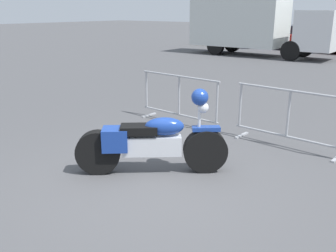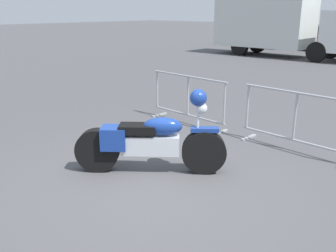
# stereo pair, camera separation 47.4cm
# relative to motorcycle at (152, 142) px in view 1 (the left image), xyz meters

# --- Properties ---
(ground_plane) EXTENTS (120.00, 120.00, 0.00)m
(ground_plane) POSITION_rel_motorcycle_xyz_m (0.35, -0.30, -0.50)
(ground_plane) COLOR #4C4C4F
(motorcycle) EXTENTS (1.90, 1.64, 1.31)m
(motorcycle) POSITION_rel_motorcycle_xyz_m (0.00, 0.00, 0.00)
(motorcycle) COLOR black
(motorcycle) RESTS_ON ground
(crowd_barrier_near) EXTENTS (2.07, 0.55, 1.07)m
(crowd_barrier_near) POSITION_rel_motorcycle_xyz_m (-1.21, 2.36, 0.05)
(crowd_barrier_near) COLOR #9EA0A5
(crowd_barrier_near) RESTS_ON ground
(crowd_barrier_far) EXTENTS (2.07, 0.55, 1.07)m
(crowd_barrier_far) POSITION_rel_motorcycle_xyz_m (1.21, 2.36, 0.05)
(crowd_barrier_far) COLOR #9EA0A5
(crowd_barrier_far) RESTS_ON ground
(box_truck) EXTENTS (7.71, 2.33, 2.98)m
(box_truck) POSITION_rel_motorcycle_xyz_m (-5.60, 15.18, 1.14)
(box_truck) COLOR silver
(box_truck) RESTS_ON ground
(parked_car_yellow) EXTENTS (2.21, 4.18, 1.35)m
(parked_car_yellow) POSITION_rel_motorcycle_xyz_m (-10.55, 20.69, 0.18)
(parked_car_yellow) COLOR yellow
(parked_car_yellow) RESTS_ON ground
(parked_car_blue) EXTENTS (2.31, 4.36, 1.41)m
(parked_car_blue) POSITION_rel_motorcycle_xyz_m (-7.70, 20.35, 0.21)
(parked_car_blue) COLOR #284799
(parked_car_blue) RESTS_ON ground
(parked_car_red) EXTENTS (2.35, 4.43, 1.43)m
(parked_car_red) POSITION_rel_motorcycle_xyz_m (-4.85, 20.65, 0.23)
(parked_car_red) COLOR #B21E19
(parked_car_red) RESTS_ON ground
(pedestrian) EXTENTS (0.46, 0.46, 1.69)m
(pedestrian) POSITION_rel_motorcycle_xyz_m (-3.34, 18.16, 0.42)
(pedestrian) COLOR #262838
(pedestrian) RESTS_ON ground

